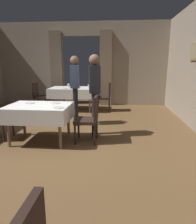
# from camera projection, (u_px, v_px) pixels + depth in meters

# --- Properties ---
(ground) EXTENTS (10.08, 10.08, 0.00)m
(ground) POSITION_uv_depth(u_px,v_px,m) (46.00, 146.00, 3.89)
(ground) COLOR brown
(wall_back) EXTENTS (6.40, 0.27, 3.00)m
(wall_back) POSITION_uv_depth(u_px,v_px,m) (81.00, 64.00, 7.58)
(wall_back) COLOR gray
(wall_back) RESTS_ON ground
(dining_table_mid) EXTENTS (1.22, 0.90, 0.75)m
(dining_table_mid) POSITION_uv_depth(u_px,v_px,m) (39.00, 110.00, 3.99)
(dining_table_mid) COLOR #7A604C
(dining_table_mid) RESTS_ON ground
(dining_table_far) EXTENTS (1.48, 0.96, 0.75)m
(dining_table_far) POSITION_uv_depth(u_px,v_px,m) (72.00, 91.00, 6.79)
(dining_table_far) COLOR #7A604C
(dining_table_far) RESTS_ON ground
(chair_mid_right) EXTENTS (0.44, 0.44, 0.93)m
(chair_mid_right) POSITION_uv_depth(u_px,v_px,m) (90.00, 117.00, 4.01)
(chair_mid_right) COLOR black
(chair_mid_right) RESTS_ON ground
(chair_far_left) EXTENTS (0.44, 0.44, 0.93)m
(chair_far_left) POSITION_uv_depth(u_px,v_px,m) (39.00, 95.00, 6.84)
(chair_far_left) COLOR black
(chair_far_left) RESTS_ON ground
(chair_far_right) EXTENTS (0.44, 0.44, 0.93)m
(chair_far_right) POSITION_uv_depth(u_px,v_px,m) (106.00, 95.00, 6.67)
(chair_far_right) COLOR black
(chair_far_right) RESTS_ON ground
(plate_mid_a) EXTENTS (0.18, 0.18, 0.01)m
(plate_mid_a) POSITION_uv_depth(u_px,v_px,m) (30.00, 103.00, 4.14)
(plate_mid_a) COLOR white
(plate_mid_a) RESTS_ON dining_table_mid
(plate_mid_b) EXTENTS (0.22, 0.22, 0.01)m
(plate_mid_b) POSITION_uv_depth(u_px,v_px,m) (55.00, 103.00, 4.12)
(plate_mid_b) COLOR white
(plate_mid_b) RESTS_ON dining_table_mid
(plate_mid_c) EXTENTS (0.21, 0.21, 0.01)m
(plate_mid_c) POSITION_uv_depth(u_px,v_px,m) (58.00, 108.00, 3.71)
(plate_mid_c) COLOR white
(plate_mid_c) RESTS_ON dining_table_mid
(plate_far_a) EXTENTS (0.19, 0.19, 0.01)m
(plate_far_a) POSITION_uv_depth(u_px,v_px,m) (65.00, 88.00, 6.52)
(plate_far_a) COLOR white
(plate_far_a) RESTS_ON dining_table_far
(plate_far_b) EXTENTS (0.19, 0.19, 0.01)m
(plate_far_b) POSITION_uv_depth(u_px,v_px,m) (78.00, 87.00, 6.88)
(plate_far_b) COLOR white
(plate_far_b) RESTS_ON dining_table_far
(glass_far_c) EXTENTS (0.08, 0.08, 0.11)m
(glass_far_c) POSITION_uv_depth(u_px,v_px,m) (69.00, 85.00, 6.96)
(glass_far_c) COLOR silver
(glass_far_c) RESTS_ON dining_table_far
(glass_far_d) EXTENTS (0.07, 0.07, 0.09)m
(glass_far_d) POSITION_uv_depth(u_px,v_px,m) (89.00, 86.00, 6.88)
(glass_far_d) COLOR silver
(glass_far_d) RESTS_ON dining_table_far
(person_waiter_by_doorway) EXTENTS (0.27, 0.39, 1.72)m
(person_waiter_by_doorway) POSITION_uv_depth(u_px,v_px,m) (75.00, 85.00, 5.05)
(person_waiter_by_doorway) COLOR black
(person_waiter_by_doorway) RESTS_ON ground
(person_diner_standing_aside) EXTENTS (0.28, 0.39, 1.72)m
(person_diner_standing_aside) POSITION_uv_depth(u_px,v_px,m) (95.00, 89.00, 4.23)
(person_diner_standing_aside) COLOR black
(person_diner_standing_aside) RESTS_ON ground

